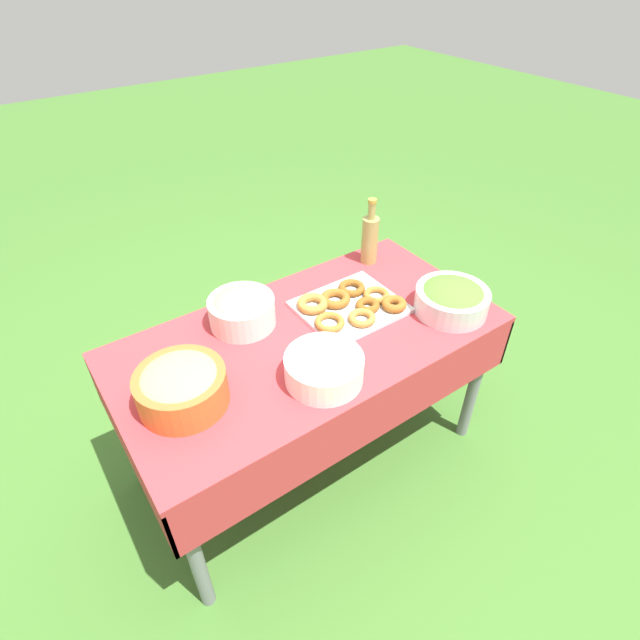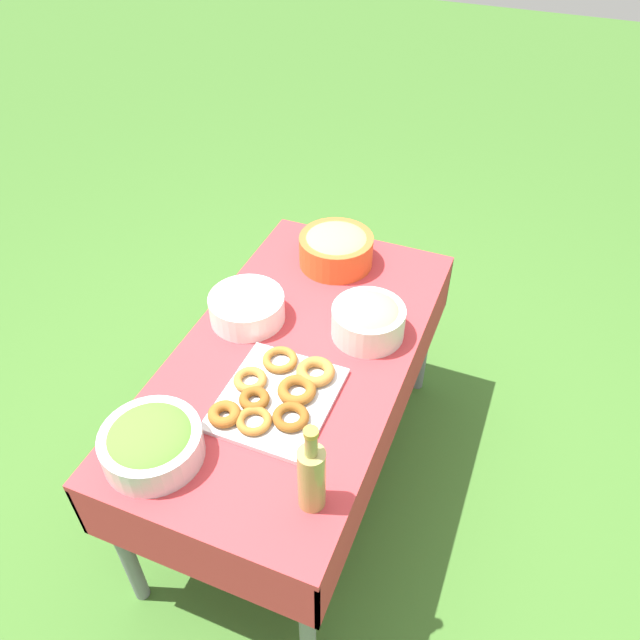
# 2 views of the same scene
# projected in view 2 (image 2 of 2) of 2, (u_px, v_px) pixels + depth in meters

# --- Properties ---
(ground_plane) EXTENTS (14.00, 14.00, 0.00)m
(ground_plane) POSITION_uv_depth(u_px,v_px,m) (300.00, 474.00, 2.56)
(ground_plane) COLOR #3D6B28
(picnic_table) EXTENTS (1.44, 0.75, 0.71)m
(picnic_table) POSITION_uv_depth(u_px,v_px,m) (296.00, 371.00, 2.15)
(picnic_table) COLOR #B73338
(picnic_table) RESTS_ON ground_plane
(salad_bowl) EXTENTS (0.28, 0.28, 0.12)m
(salad_bowl) POSITION_uv_depth(u_px,v_px,m) (151.00, 442.00, 1.72)
(salad_bowl) COLOR silver
(salad_bowl) RESTS_ON picnic_table
(pasta_bowl) EXTENTS (0.25, 0.25, 0.13)m
(pasta_bowl) POSITION_uv_depth(u_px,v_px,m) (368.00, 319.00, 2.10)
(pasta_bowl) COLOR silver
(pasta_bowl) RESTS_ON picnic_table
(donut_platter) EXTENTS (0.42, 0.34, 0.05)m
(donut_platter) POSITION_uv_depth(u_px,v_px,m) (277.00, 394.00, 1.91)
(donut_platter) COLOR silver
(donut_platter) RESTS_ON picnic_table
(plate_stack) EXTENTS (0.26, 0.26, 0.10)m
(plate_stack) POSITION_uv_depth(u_px,v_px,m) (247.00, 308.00, 2.17)
(plate_stack) COLOR white
(plate_stack) RESTS_ON picnic_table
(olive_oil_bottle) EXTENTS (0.07, 0.07, 0.30)m
(olive_oil_bottle) POSITION_uv_depth(u_px,v_px,m) (312.00, 476.00, 1.57)
(olive_oil_bottle) COLOR #998E4C
(olive_oil_bottle) RESTS_ON picnic_table
(bread_bowl) EXTENTS (0.29, 0.29, 0.14)m
(bread_bowl) POSITION_uv_depth(u_px,v_px,m) (336.00, 247.00, 2.40)
(bread_bowl) COLOR #E05B28
(bread_bowl) RESTS_ON picnic_table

